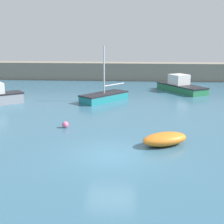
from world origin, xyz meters
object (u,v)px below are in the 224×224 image
at_px(motorboat_with_cabin, 181,86).
at_px(mooring_buoy_pink, 65,125).
at_px(sailboat_short_mast, 104,97).
at_px(rowboat_blue_near, 164,139).

relative_size(motorboat_with_cabin, mooring_buoy_pink, 14.77).
height_order(motorboat_with_cabin, sailboat_short_mast, sailboat_short_mast).
bearing_deg(sailboat_short_mast, mooring_buoy_pink, 28.44).
xyz_separation_m(rowboat_blue_near, mooring_buoy_pink, (-6.37, 2.99, -0.15)).
relative_size(sailboat_short_mast, rowboat_blue_near, 1.69).
height_order(rowboat_blue_near, mooring_buoy_pink, rowboat_blue_near).
distance_m(motorboat_with_cabin, sailboat_short_mast, 9.83).
bearing_deg(mooring_buoy_pink, sailboat_short_mast, 79.41).
bearing_deg(motorboat_with_cabin, sailboat_short_mast, -86.78).
distance_m(sailboat_short_mast, mooring_buoy_pink, 9.24).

